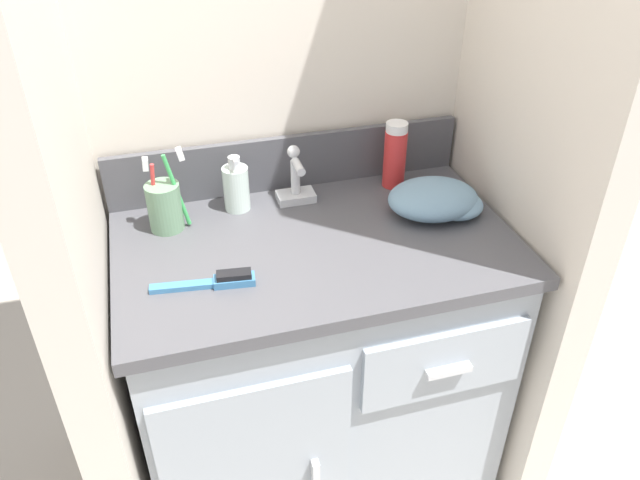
% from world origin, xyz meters
% --- Properties ---
extents(ground_plane, '(6.00, 6.00, 0.00)m').
position_xyz_m(ground_plane, '(0.00, 0.00, 0.00)').
color(ground_plane, '#ADA393').
extents(wall_back, '(1.05, 0.08, 2.20)m').
position_xyz_m(wall_back, '(0.00, 0.31, 1.10)').
color(wall_back, beige).
rests_on(wall_back, ground_plane).
extents(wall_left, '(0.08, 0.61, 2.20)m').
position_xyz_m(wall_left, '(-0.48, 0.00, 1.10)').
color(wall_left, beige).
rests_on(wall_left, ground_plane).
extents(wall_right, '(0.08, 0.61, 2.20)m').
position_xyz_m(wall_right, '(0.48, 0.00, 1.10)').
color(wall_right, beige).
rests_on(wall_right, ground_plane).
extents(vanity, '(0.87, 0.54, 0.76)m').
position_xyz_m(vanity, '(-0.00, -0.00, 0.40)').
color(vanity, '#9EA8B2').
rests_on(vanity, ground_plane).
extents(backsplash, '(0.87, 0.02, 0.13)m').
position_xyz_m(backsplash, '(0.00, 0.25, 0.82)').
color(backsplash, '#4C4C51').
rests_on(backsplash, vanity).
extents(sink_faucet, '(0.09, 0.09, 0.14)m').
position_xyz_m(sink_faucet, '(0.00, 0.18, 0.81)').
color(sink_faucet, silver).
rests_on(sink_faucet, vanity).
extents(toothbrush_cup, '(0.09, 0.08, 0.19)m').
position_xyz_m(toothbrush_cup, '(-0.31, 0.14, 0.82)').
color(toothbrush_cup, gray).
rests_on(toothbrush_cup, vanity).
extents(soap_dispenser, '(0.06, 0.06, 0.14)m').
position_xyz_m(soap_dispenser, '(-0.14, 0.18, 0.81)').
color(soap_dispenser, silver).
rests_on(soap_dispenser, vanity).
extents(shaving_cream_can, '(0.05, 0.05, 0.17)m').
position_xyz_m(shaving_cream_can, '(0.25, 0.19, 0.84)').
color(shaving_cream_can, red).
rests_on(shaving_cream_can, vanity).
extents(hairbrush, '(0.21, 0.05, 0.03)m').
position_xyz_m(hairbrush, '(-0.23, -0.10, 0.77)').
color(hairbrush, teal).
rests_on(hairbrush, vanity).
extents(hand_towel, '(0.22, 0.17, 0.07)m').
position_xyz_m(hand_towel, '(0.30, 0.04, 0.79)').
color(hand_towel, '#6B8EA8').
rests_on(hand_towel, vanity).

